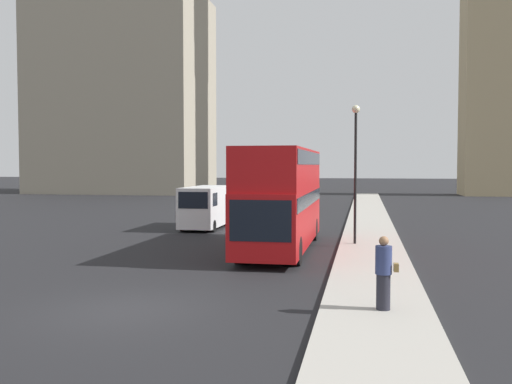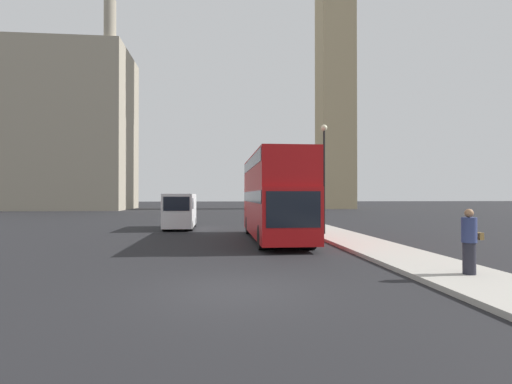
% 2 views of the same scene
% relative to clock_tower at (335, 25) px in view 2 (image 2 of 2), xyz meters
% --- Properties ---
extents(ground_plane, '(300.00, 300.00, 0.00)m').
position_rel_clock_tower_xyz_m(ground_plane, '(-20.86, -60.56, -33.27)').
color(ground_plane, black).
extents(sidewalk_strip, '(2.80, 120.00, 0.15)m').
position_rel_clock_tower_xyz_m(sidewalk_strip, '(-14.46, -60.56, -33.19)').
color(sidewalk_strip, '#ADA89E').
rests_on(sidewalk_strip, ground_plane).
extents(clock_tower, '(6.50, 6.67, 64.81)m').
position_rel_clock_tower_xyz_m(clock_tower, '(0.00, 0.00, 0.00)').
color(clock_tower, tan).
rests_on(clock_tower, ground_plane).
extents(building_block_distant, '(22.04, 15.39, 32.55)m').
position_rel_clock_tower_xyz_m(building_block_distant, '(-47.23, -0.50, -19.86)').
color(building_block_distant, '#9E937F').
rests_on(building_block_distant, ground_plane).
extents(red_double_decker_bus, '(2.52, 10.35, 4.40)m').
position_rel_clock_tower_xyz_m(red_double_decker_bus, '(-18.30, -49.74, -30.81)').
color(red_double_decker_bus, '#B71114').
rests_on(red_double_decker_bus, ground_plane).
extents(white_van, '(1.99, 5.38, 2.46)m').
position_rel_clock_tower_xyz_m(white_van, '(-23.89, -42.01, -31.95)').
color(white_van, white).
rests_on(white_van, ground_plane).
extents(pedestrian, '(0.57, 0.41, 1.82)m').
position_rel_clock_tower_xyz_m(pedestrian, '(-14.29, -59.91, -32.21)').
color(pedestrian, '#23232D').
rests_on(pedestrian, sidewalk_strip).
extents(street_lamp, '(0.36, 0.36, 6.27)m').
position_rel_clock_tower_xyz_m(street_lamp, '(-15.18, -48.01, -29.05)').
color(street_lamp, black).
rests_on(street_lamp, sidewalk_strip).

